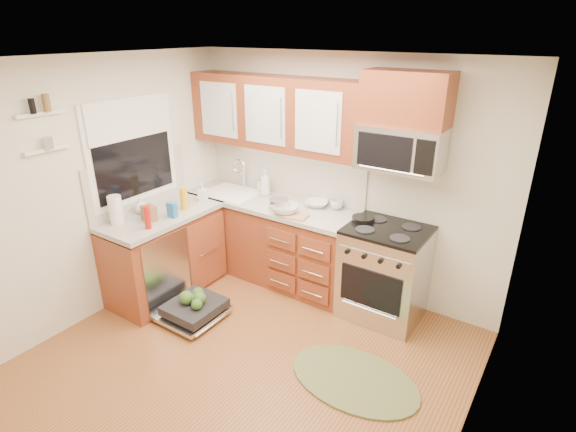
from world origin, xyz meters
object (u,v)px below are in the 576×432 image
Objects in this scene: upper_cabinets at (275,113)px; dishwasher at (192,309)px; sink at (232,203)px; stock_pot at (279,205)px; microwave at (401,148)px; bowl_a at (316,204)px; cutting_board at (294,216)px; cup at (337,205)px; rug at (354,379)px; paper_towel_roll at (116,210)px; bowl_b at (285,209)px; skillet at (363,219)px; range at (384,272)px.

upper_cabinets is 2.19m from dishwasher.
stock_pot is (0.77, -0.14, 0.19)m from sink.
microwave is 3.12× the size of bowl_a.
dishwasher is 2.57× the size of cutting_board.
cup is (0.22, 0.05, 0.02)m from bowl_a.
rug is at bearing -35.58° from cutting_board.
bowl_b is at bearing 42.84° from paper_towel_roll.
upper_cabinets is 7.52× the size of cutting_board.
cup is at bearing 12.90° from bowl_a.
stock_pot is 0.75× the size of paper_towel_roll.
cup is (1.61, 1.53, -0.09)m from paper_towel_roll.
upper_cabinets is 1.21m from sink.
bowl_b is at bearing -43.40° from upper_cabinets.
microwave is 3.56× the size of stock_pot.
paper_towel_roll is at bearing -133.26° from bowl_a.
upper_cabinets reaches higher than bowl_b.
cup is (-0.39, 0.18, 0.01)m from skillet.
sink is 1.38m from dishwasher.
rug is 2.71m from paper_towel_roll.
cup is at bearing 155.17° from skillet.
sink is 1.37m from paper_towel_roll.
sink is at bearing 74.93° from paper_towel_roll.
dishwasher is 1.37m from bowl_b.
bowl_b is (-1.06, -0.18, 0.50)m from range.
skillet is 0.62m from bowl_a.
bowl_b is (0.09, -0.03, -0.02)m from stock_pot.
dishwasher is at bearing -111.51° from stock_pot.
stock_pot is (-0.88, -0.19, 0.02)m from skillet.
cutting_board reaches higher than rug.
rug is 1.88m from stock_pot.
dishwasher is at bearing -140.93° from microwave.
upper_cabinets reaches higher than rug.
bowl_b is at bearing 63.26° from dishwasher.
upper_cabinets is 1.99m from range.
rug is at bearing -79.01° from range.
paper_towel_roll is at bearing -150.12° from range.
microwave reaches higher than bowl_a.
paper_towel_roll is 1.66m from bowl_b.
dishwasher is at bearing -116.74° from bowl_b.
range is at bearing 29.88° from paper_towel_roll.
sink is at bearing -170.21° from bowl_a.
range is 1.25× the size of microwave.
cup reaches higher than rug.
range is 3.33× the size of paper_towel_roll.
bowl_b reaches higher than range.
range is at bearing -10.85° from bowl_a.
bowl_a is (0.04, 0.38, 0.02)m from cutting_board.
dishwasher is 5.40× the size of cup.
rug is at bearing 6.78° from paper_towel_roll.
skillet is 1.04× the size of stock_pot.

